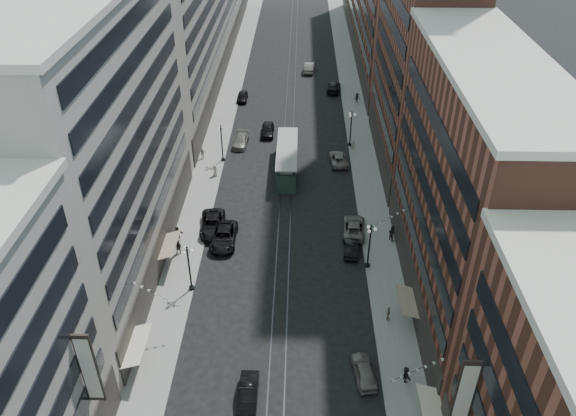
# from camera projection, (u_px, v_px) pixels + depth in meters

# --- Properties ---
(ground) EXTENTS (220.00, 220.00, 0.00)m
(ground) POSITION_uv_depth(u_px,v_px,m) (288.00, 146.00, 84.13)
(ground) COLOR black
(ground) RESTS_ON ground
(sidewalk_west) EXTENTS (4.00, 180.00, 0.15)m
(sidewalk_west) POSITION_uv_depth(u_px,v_px,m) (223.00, 116.00, 92.57)
(sidewalk_west) COLOR gray
(sidewalk_west) RESTS_ON ground
(sidewalk_east) EXTENTS (4.00, 180.00, 0.15)m
(sidewalk_east) POSITION_uv_depth(u_px,v_px,m) (356.00, 117.00, 92.15)
(sidewalk_east) COLOR gray
(sidewalk_east) RESTS_ON ground
(rail_west) EXTENTS (0.12, 180.00, 0.02)m
(rail_west) POSITION_uv_depth(u_px,v_px,m) (285.00, 117.00, 92.41)
(rail_west) COLOR #2D2D33
(rail_west) RESTS_ON ground
(rail_east) EXTENTS (0.12, 180.00, 0.02)m
(rail_east) POSITION_uv_depth(u_px,v_px,m) (294.00, 117.00, 92.39)
(rail_east) COLOR #2D2D33
(rail_east) RESTS_ON ground
(building_west_mid) EXTENTS (8.00, 36.00, 28.00)m
(building_west_mid) POSITION_uv_depth(u_px,v_px,m) (106.00, 146.00, 54.25)
(building_west_mid) COLOR gray
(building_west_mid) RESTS_ON ground
(building_east_mid) EXTENTS (8.00, 30.00, 24.00)m
(building_east_mid) POSITION_uv_depth(u_px,v_px,m) (468.00, 195.00, 50.58)
(building_east_mid) COLOR brown
(building_east_mid) RESTS_ON ground
(building_east_tower) EXTENTS (8.00, 26.00, 42.00)m
(building_east_tower) POSITION_uv_depth(u_px,v_px,m) (426.00, 10.00, 68.72)
(building_east_tower) COLOR brown
(building_east_tower) RESTS_ON ground
(lamppost_sw_far) EXTENTS (1.03, 1.14, 5.52)m
(lamppost_sw_far) POSITION_uv_depth(u_px,v_px,m) (189.00, 267.00, 56.08)
(lamppost_sw_far) COLOR black
(lamppost_sw_far) RESTS_ON sidewalk_west
(lamppost_sw_mid) EXTENTS (1.03, 1.14, 5.52)m
(lamppost_sw_mid) POSITION_uv_depth(u_px,v_px,m) (222.00, 142.00, 78.43)
(lamppost_sw_mid) COLOR black
(lamppost_sw_mid) RESTS_ON sidewalk_west
(lamppost_se_far) EXTENTS (1.03, 1.14, 5.52)m
(lamppost_se_far) POSITION_uv_depth(u_px,v_px,m) (369.00, 245.00, 59.04)
(lamppost_se_far) COLOR black
(lamppost_se_far) RESTS_ON sidewalk_east
(lamppost_se_mid) EXTENTS (1.03, 1.14, 5.52)m
(lamppost_se_mid) POSITION_uv_depth(u_px,v_px,m) (351.00, 128.00, 82.22)
(lamppost_se_mid) COLOR black
(lamppost_se_mid) RESTS_ON sidewalk_east
(streetcar) EXTENTS (2.79, 12.59, 3.48)m
(streetcar) POSITION_uv_depth(u_px,v_px,m) (287.00, 160.00, 77.18)
(streetcar) COLOR #253B2E
(streetcar) RESTS_ON ground
(car_2) EXTENTS (2.81, 6.01, 1.66)m
(car_2) POSITION_uv_depth(u_px,v_px,m) (224.00, 237.00, 63.96)
(car_2) COLOR black
(car_2) RESTS_ON ground
(car_4) EXTENTS (2.30, 4.55, 1.48)m
(car_4) POSITION_uv_depth(u_px,v_px,m) (364.00, 371.00, 48.23)
(car_4) COLOR #68655D
(car_4) RESTS_ON ground
(car_5) EXTENTS (1.55, 4.44, 1.46)m
(car_5) POSITION_uv_depth(u_px,v_px,m) (248.00, 394.00, 46.30)
(car_5) COLOR black
(car_5) RESTS_ON ground
(pedestrian_2) EXTENTS (0.86, 0.57, 1.64)m
(pedestrian_2) POSITION_uv_depth(u_px,v_px,m) (179.00, 248.00, 62.06)
(pedestrian_2) COLOR black
(pedestrian_2) RESTS_ON sidewalk_west
(pedestrian_4) EXTENTS (0.71, 1.05, 1.63)m
(pedestrian_4) POSITION_uv_depth(u_px,v_px,m) (388.00, 313.00, 53.67)
(pedestrian_4) COLOR #A29B86
(pedestrian_4) RESTS_ON sidewalk_east
(car_7) EXTENTS (3.30, 6.25, 1.68)m
(car_7) POSITION_uv_depth(u_px,v_px,m) (213.00, 224.00, 65.95)
(car_7) COLOR black
(car_7) RESTS_ON ground
(car_8) EXTENTS (2.37, 5.13, 1.45)m
(car_8) POSITION_uv_depth(u_px,v_px,m) (241.00, 141.00, 83.89)
(car_8) COLOR #68655D
(car_8) RESTS_ON ground
(car_9) EXTENTS (1.77, 4.32, 1.47)m
(car_9) POSITION_uv_depth(u_px,v_px,m) (242.00, 97.00, 97.68)
(car_9) COLOR black
(car_9) RESTS_ON ground
(car_10) EXTENTS (2.08, 4.59, 1.46)m
(car_10) POSITION_uv_depth(u_px,v_px,m) (352.00, 246.00, 62.63)
(car_10) COLOR black
(car_10) RESTS_ON ground
(car_11) EXTENTS (2.68, 5.20, 1.40)m
(car_11) POSITION_uv_depth(u_px,v_px,m) (338.00, 159.00, 79.35)
(car_11) COLOR gray
(car_11) RESTS_ON ground
(car_12) EXTENTS (2.92, 5.78, 1.61)m
(car_12) POSITION_uv_depth(u_px,v_px,m) (334.00, 87.00, 101.13)
(car_12) COLOR black
(car_12) RESTS_ON ground
(car_13) EXTENTS (1.97, 4.81, 1.64)m
(car_13) POSITION_uv_depth(u_px,v_px,m) (268.00, 130.00, 86.70)
(car_13) COLOR black
(car_13) RESTS_ON ground
(car_14) EXTENTS (2.19, 5.38, 1.73)m
(car_14) POSITION_uv_depth(u_px,v_px,m) (309.00, 67.00, 109.29)
(car_14) COLOR #636058
(car_14) RESTS_ON ground
(pedestrian_5) EXTENTS (1.45, 0.48, 1.54)m
(pedestrian_5) POSITION_uv_depth(u_px,v_px,m) (177.00, 233.00, 64.46)
(pedestrian_5) COLOR black
(pedestrian_5) RESTS_ON sidewalk_west
(pedestrian_6) EXTENTS (1.02, 0.62, 1.62)m
(pedestrian_6) POSITION_uv_depth(u_px,v_px,m) (203.00, 153.00, 80.17)
(pedestrian_6) COLOR #A99F8C
(pedestrian_6) RESTS_ON sidewalk_west
(pedestrian_7) EXTENTS (0.97, 1.04, 1.90)m
(pedestrian_7) POSITION_uv_depth(u_px,v_px,m) (392.00, 233.00, 64.09)
(pedestrian_7) COLOR black
(pedestrian_7) RESTS_ON sidewalk_east
(pedestrian_8) EXTENTS (0.63, 0.43, 1.67)m
(pedestrian_8) POSITION_uv_depth(u_px,v_px,m) (353.00, 145.00, 82.31)
(pedestrian_8) COLOR #B6B197
(pedestrian_8) RESTS_ON sidewalk_east
(pedestrian_9) EXTENTS (1.15, 0.57, 1.72)m
(pedestrian_9) POSITION_uv_depth(u_px,v_px,m) (357.00, 98.00, 96.43)
(pedestrian_9) COLOR black
(pedestrian_9) RESTS_ON sidewalk_east
(car_extra_0) EXTENTS (2.94, 5.65, 1.52)m
(car_extra_0) POSITION_uv_depth(u_px,v_px,m) (354.00, 227.00, 65.66)
(car_extra_0) COLOR #67655C
(car_extra_0) RESTS_ON ground
(pedestrian_extra_0) EXTENTS (0.60, 1.50, 1.57)m
(pedestrian_extra_0) POSITION_uv_depth(u_px,v_px,m) (406.00, 374.00, 47.70)
(pedestrian_extra_0) COLOR black
(pedestrian_extra_0) RESTS_ON sidewalk_east
(pedestrian_extra_2) EXTENTS (0.92, 0.69, 1.67)m
(pedestrian_extra_2) POSITION_uv_depth(u_px,v_px,m) (215.00, 170.00, 76.10)
(pedestrian_extra_2) COLOR #B7AE97
(pedestrian_extra_2) RESTS_ON sidewalk_west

